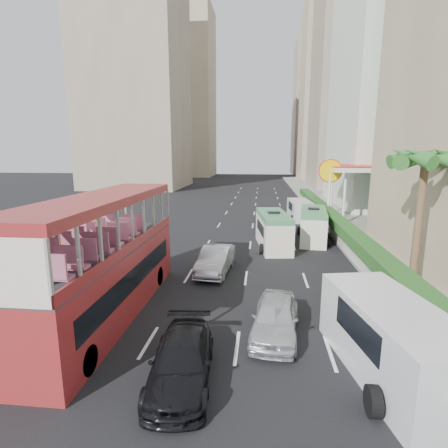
# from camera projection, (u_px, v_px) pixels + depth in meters

# --- Properties ---
(ground_plane) EXTENTS (200.00, 200.00, 0.00)m
(ground_plane) POSITION_uv_depth(u_px,v_px,m) (250.00, 321.00, 14.19)
(ground_plane) COLOR black
(ground_plane) RESTS_ON ground
(double_decker_bus) EXTENTS (2.50, 11.00, 5.06)m
(double_decker_bus) POSITION_uv_depth(u_px,v_px,m) (105.00, 257.00, 14.31)
(double_decker_bus) COLOR maroon
(double_decker_bus) RESTS_ON ground
(car_silver_lane_a) EXTENTS (1.91, 4.57, 1.47)m
(car_silver_lane_a) POSITION_uv_depth(u_px,v_px,m) (216.00, 272.00, 20.06)
(car_silver_lane_a) COLOR silver
(car_silver_lane_a) RESTS_ON ground
(car_silver_lane_b) EXTENTS (2.10, 4.28, 1.41)m
(car_silver_lane_b) POSITION_uv_depth(u_px,v_px,m) (275.00, 335.00, 13.16)
(car_silver_lane_b) COLOR silver
(car_silver_lane_b) RESTS_ON ground
(car_black) EXTENTS (2.16, 4.51, 1.27)m
(car_black) POSITION_uv_depth(u_px,v_px,m) (182.00, 380.00, 10.53)
(car_black) COLOR black
(car_black) RESTS_ON ground
(van_asset) EXTENTS (2.39, 4.92, 1.35)m
(van_asset) POSITION_uv_depth(u_px,v_px,m) (271.00, 232.00, 30.33)
(van_asset) COLOR silver
(van_asset) RESTS_ON ground
(minibus_near) EXTENTS (2.58, 5.82, 2.49)m
(minibus_near) POSITION_uv_depth(u_px,v_px,m) (273.00, 230.00, 25.13)
(minibus_near) COLOR silver
(minibus_near) RESTS_ON ground
(minibus_far) EXTENTS (2.49, 5.73, 2.46)m
(minibus_far) POSITION_uv_depth(u_px,v_px,m) (313.00, 225.00, 26.98)
(minibus_far) COLOR silver
(minibus_far) RESTS_ON ground
(panel_van_near) EXTENTS (3.37, 6.08, 2.30)m
(panel_van_near) POSITION_uv_depth(u_px,v_px,m) (392.00, 340.00, 10.56)
(panel_van_near) COLOR silver
(panel_van_near) RESTS_ON ground
(panel_van_far) EXTENTS (2.31, 5.00, 1.95)m
(panel_van_far) POSITION_uv_depth(u_px,v_px,m) (300.00, 210.00, 35.72)
(panel_van_far) COLOR silver
(panel_van_far) RESTS_ON ground
(sidewalk) EXTENTS (6.00, 120.00, 0.18)m
(sidewalk) POSITION_uv_depth(u_px,v_px,m) (342.00, 216.00, 37.58)
(sidewalk) COLOR #99968C
(sidewalk) RESTS_ON ground
(kerb_wall) EXTENTS (0.30, 44.00, 1.00)m
(kerb_wall) POSITION_uv_depth(u_px,v_px,m) (336.00, 232.00, 27.04)
(kerb_wall) COLOR silver
(kerb_wall) RESTS_ON sidewalk
(hedge) EXTENTS (1.10, 44.00, 0.70)m
(hedge) POSITION_uv_depth(u_px,v_px,m) (337.00, 222.00, 26.87)
(hedge) COLOR #2D6626
(hedge) RESTS_ON kerb_wall
(palm_tree) EXTENTS (0.36, 0.36, 6.40)m
(palm_tree) POSITION_uv_depth(u_px,v_px,m) (418.00, 224.00, 16.59)
(palm_tree) COLOR brown
(palm_tree) RESTS_ON sidewalk
(shell_station) EXTENTS (6.50, 8.00, 5.50)m
(shell_station) POSITION_uv_depth(u_px,v_px,m) (358.00, 193.00, 34.99)
(shell_station) COLOR silver
(shell_station) RESTS_ON ground
(tower_mid) EXTENTS (16.00, 16.00, 50.00)m
(tower_mid) POSITION_uv_depth(u_px,v_px,m) (361.00, 51.00, 63.79)
(tower_mid) COLOR tan
(tower_mid) RESTS_ON ground
(tower_far_a) EXTENTS (14.00, 14.00, 44.00)m
(tower_far_a) POSITION_uv_depth(u_px,v_px,m) (330.00, 91.00, 87.88)
(tower_far_a) COLOR tan
(tower_far_a) RESTS_ON ground
(tower_far_b) EXTENTS (14.00, 14.00, 40.00)m
(tower_far_b) POSITION_uv_depth(u_px,v_px,m) (316.00, 110.00, 109.71)
(tower_far_b) COLOR tan
(tower_far_b) RESTS_ON ground
(tower_left_a) EXTENTS (18.00, 18.00, 52.00)m
(tower_left_a) POSITION_uv_depth(u_px,v_px,m) (133.00, 47.00, 65.07)
(tower_left_a) COLOR tan
(tower_left_a) RESTS_ON ground
(tower_left_b) EXTENTS (16.00, 16.00, 46.00)m
(tower_left_b) POSITION_uv_depth(u_px,v_px,m) (185.00, 95.00, 99.55)
(tower_left_b) COLOR tan
(tower_left_b) RESTS_ON ground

